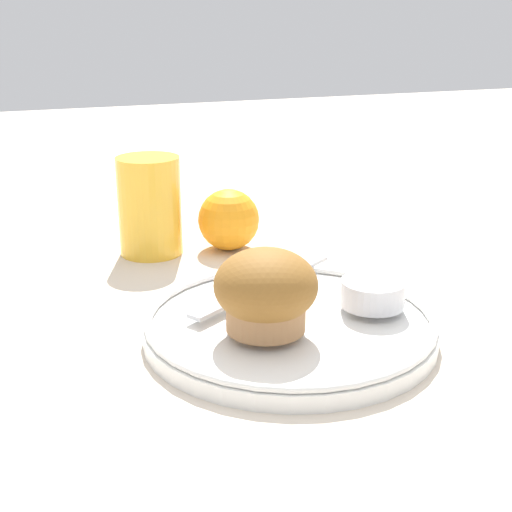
# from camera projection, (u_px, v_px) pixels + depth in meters

# --- Properties ---
(ground_plane) EXTENTS (3.00, 3.00, 0.00)m
(ground_plane) POSITION_uv_depth(u_px,v_px,m) (303.00, 330.00, 0.62)
(ground_plane) COLOR beige
(plate) EXTENTS (0.25, 0.25, 0.02)m
(plate) POSITION_uv_depth(u_px,v_px,m) (290.00, 325.00, 0.60)
(plate) COLOR white
(plate) RESTS_ON ground_plane
(muffin) EXTENTS (0.08, 0.08, 0.07)m
(muffin) POSITION_uv_depth(u_px,v_px,m) (266.00, 291.00, 0.56)
(muffin) COLOR #9E7047
(muffin) RESTS_ON plate
(cream_ramekin) EXTENTS (0.06, 0.06, 0.02)m
(cream_ramekin) POSITION_uv_depth(u_px,v_px,m) (373.00, 292.00, 0.61)
(cream_ramekin) COLOR silver
(cream_ramekin) RESTS_ON plate
(berry_pair) EXTENTS (0.03, 0.01, 0.01)m
(berry_pair) POSITION_uv_depth(u_px,v_px,m) (242.00, 292.00, 0.63)
(berry_pair) COLOR #B7192D
(berry_pair) RESTS_ON plate
(butter_knife) EXTENTS (0.17, 0.11, 0.00)m
(butter_knife) POSITION_uv_depth(u_px,v_px,m) (264.00, 284.00, 0.66)
(butter_knife) COLOR #B7B7BC
(butter_knife) RESTS_ON plate
(orange_fruit) EXTENTS (0.07, 0.07, 0.07)m
(orange_fruit) POSITION_uv_depth(u_px,v_px,m) (229.00, 220.00, 0.81)
(orange_fruit) COLOR orange
(orange_fruit) RESTS_ON ground_plane
(juice_glass) EXTENTS (0.07, 0.07, 0.11)m
(juice_glass) POSITION_uv_depth(u_px,v_px,m) (150.00, 206.00, 0.79)
(juice_glass) COLOR gold
(juice_glass) RESTS_ON ground_plane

